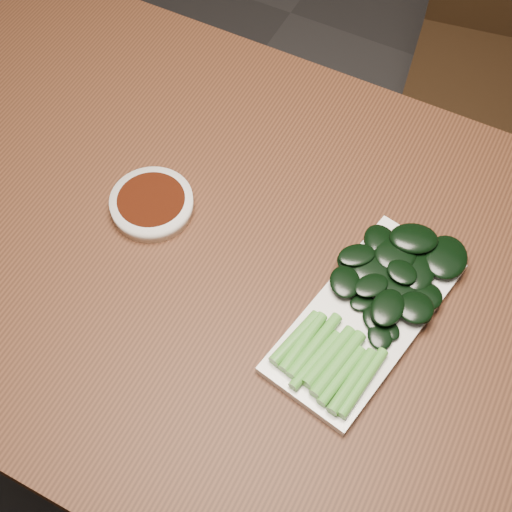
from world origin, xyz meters
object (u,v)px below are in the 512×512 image
object	(u,v)px
table	(252,285)
serving_plate	(365,317)
gai_lan	(378,296)
sauce_bowl	(152,204)

from	to	relation	value
table	serving_plate	distance (m)	0.19
serving_plate	gai_lan	world-z (taller)	gai_lan
sauce_bowl	serving_plate	size ratio (longest dim) A/B	0.38
serving_plate	gai_lan	xyz separation A→B (m)	(0.00, 0.03, 0.02)
sauce_bowl	serving_plate	world-z (taller)	sauce_bowl
sauce_bowl	serving_plate	distance (m)	0.35
serving_plate	sauce_bowl	bearing A→B (deg)	176.17
table	serving_plate	xyz separation A→B (m)	(0.18, -0.01, 0.08)
serving_plate	gai_lan	bearing A→B (deg)	80.94
table	gai_lan	world-z (taller)	gai_lan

